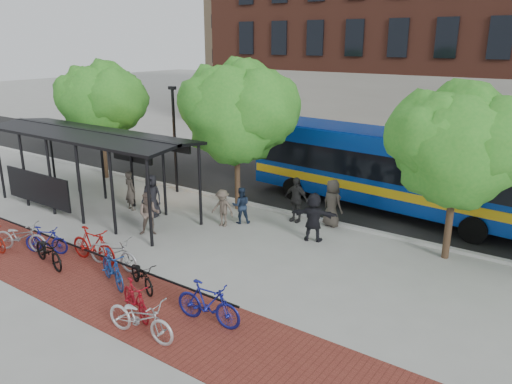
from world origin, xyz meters
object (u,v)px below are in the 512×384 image
Objects in this scene: bike_10 at (141,318)px; pedestrian_0 at (152,195)px; pedestrian_4 at (296,199)px; bike_11 at (208,303)px; bike_2 at (21,237)px; pedestrian_5 at (314,217)px; bike_4 at (49,251)px; bike_5 at (93,245)px; pedestrian_1 at (130,191)px; pedestrian_6 at (332,203)px; bike_9 at (136,299)px; lamp_post_left at (175,137)px; tree_a at (101,99)px; bus at (390,166)px; pedestrian_2 at (241,205)px; bus_shelter at (87,143)px; bike_6 at (113,252)px; tree_b at (239,108)px; bike_7 at (112,268)px; bike_8 at (142,275)px; pedestrian_3 at (223,208)px; tree_c at (462,142)px; bike_3 at (46,240)px; pedestrian_8 at (149,214)px.

bike_10 is 9.17m from pedestrian_0.
bike_11 is at bearing -72.70° from pedestrian_4.
bike_2 is 10.51m from pedestrian_5.
bike_2 is 1.90m from bike_4.
pedestrian_0 reaches higher than bike_5.
pedestrian_6 is (8.13, 3.32, 0.09)m from pedestrian_1.
lamp_post_left is at bearing 58.27° from bike_9.
pedestrian_0 reaches higher than bike_4.
tree_a is 7.89m from pedestrian_0.
bus reaches higher than pedestrian_2.
pedestrian_6 is at bearing 24.23° from bus_shelter.
bike_2 is 7.65m from bike_10.
bike_6 is (1.87, 1.13, 0.04)m from bike_4.
tree_b is at bearing -91.69° from pedestrian_2.
pedestrian_0 reaches higher than bike_7.
pedestrian_5 is (2.35, 6.29, 0.49)m from bike_8.
lamp_post_left is 2.44× the size of bike_10.
pedestrian_3 reaches higher than bike_6.
bike_10 is (9.22, -5.59, -2.45)m from bus_shelter.
bike_11 is (0.97, 1.47, 0.04)m from bike_10.
tree_c is 2.92× the size of bike_5.
pedestrian_6 is (6.91, 8.23, 0.47)m from bike_3.
tree_c reaches higher than bike_6.
bike_10 is at bearing -117.96° from tree_c.
lamp_post_left is 7.15m from pedestrian_4.
bike_4 reaches higher than bike_3.
pedestrian_6 reaches higher than bike_8.
bus_shelter is 5.81× the size of pedestrian_0.
bike_4 is at bearing 29.67° from pedestrian_5.
pedestrian_8 reaches higher than bike_3.
pedestrian_3 is (5.95, 1.71, -2.24)m from bus_shelter.
tree_c reaches higher than bike_3.
bike_8 is at bearing -74.78° from tree_b.
bus is at bearing -8.11° from bike_11.
pedestrian_2 is at bearing 53.79° from pedestrian_3.
pedestrian_8 is at bearing 39.87° from bike_10.
bus reaches higher than pedestrian_5.
bike_11 is 1.08× the size of pedestrian_0.
bus is at bearing -30.52° from bike_6.
pedestrian_6 is (1.16, 9.25, 0.45)m from bike_9.
bike_9 is (12.12, -8.80, -3.73)m from tree_a.
bike_3 is at bearing 72.20° from bike_4.
tree_c is 3.00× the size of bike_4.
bike_10 is at bearing 151.33° from pedestrian_1.
pedestrian_0 is (-2.46, -2.91, -3.55)m from tree_b.
bike_3 is 3.73m from pedestrian_8.
pedestrian_1 is at bearing 69.32° from bike_9.
pedestrian_2 is at bearing -136.41° from pedestrian_4.
tree_b is 9.12m from bike_3.
bus_shelter is 6.23× the size of bike_9.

